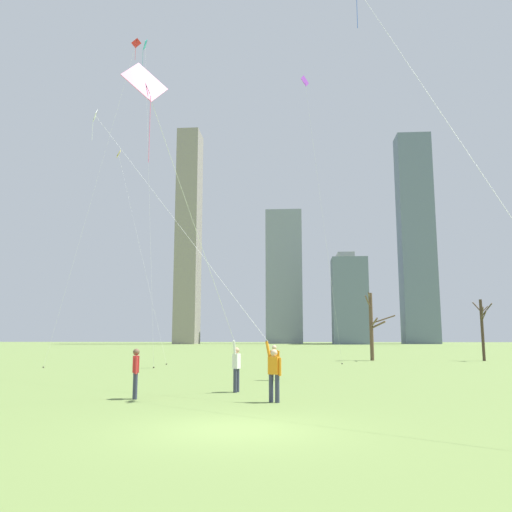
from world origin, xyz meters
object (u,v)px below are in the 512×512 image
distant_kite_drifting_left_teal (146,69)px  bare_tree_rightmost (482,326)px  distant_kite_drifting_right_red (124,88)px  bystander_far_off_by_trees (136,371)px  kite_flyer_midfield_center_white (237,318)px  distant_kite_high_overhead_yellow (124,176)px  bare_tree_far_right_edge (372,324)px  bystander_strolling_midfield (274,361)px  kite_flyer_far_back_pink (215,301)px  distant_kite_low_near_trees_purple (310,117)px

distant_kite_drifting_left_teal → bare_tree_rightmost: 34.92m
distant_kite_drifting_right_red → bystander_far_off_by_trees: bearing=-68.5°
kite_flyer_midfield_center_white → distant_kite_drifting_right_red: bearing=120.6°
distant_kite_high_overhead_yellow → distant_kite_drifting_right_red: size_ratio=0.71×
bare_tree_far_right_edge → bare_tree_rightmost: bare_tree_far_right_edge is taller
distant_kite_high_overhead_yellow → bare_tree_rightmost: distant_kite_high_overhead_yellow is taller
bystander_far_off_by_trees → distant_kite_drifting_left_teal: 30.49m
distant_kite_drifting_right_red → bystander_strolling_midfield: bearing=-44.1°
distant_kite_drifting_right_red → bare_tree_rightmost: 35.18m
bare_tree_far_right_edge → bare_tree_rightmost: size_ratio=1.12×
kite_flyer_far_back_pink → bare_tree_rightmost: bearing=56.0°
bystander_strolling_midfield → bare_tree_far_right_edge: (7.64, 21.42, 2.17)m
distant_kite_low_near_trees_purple → bystander_far_off_by_trees: bearing=-108.4°
kite_flyer_midfield_center_white → kite_flyer_far_back_pink: kite_flyer_midfield_center_white is taller
distant_kite_high_overhead_yellow → bystander_strolling_midfield: bearing=-50.9°
bystander_far_off_by_trees → bare_tree_far_right_edge: size_ratio=0.28×
bystander_strolling_midfield → distant_kite_drifting_left_teal: distant_kite_drifting_left_teal is taller
distant_kite_low_near_trees_purple → distant_kite_high_overhead_yellow: bearing=163.8°
distant_kite_low_near_trees_purple → bystander_strolling_midfield: bearing=-100.8°
distant_kite_low_near_trees_purple → bare_tree_rightmost: 23.14m
distant_kite_high_overhead_yellow → bare_tree_far_right_edge: (20.78, 5.27, -12.17)m
bare_tree_rightmost → distant_kite_drifting_right_red: bearing=-161.2°
bystander_strolling_midfield → bare_tree_rightmost: 27.23m
distant_kite_drifting_left_teal → distant_kite_high_overhead_yellow: 8.76m
bystander_far_off_by_trees → bare_tree_rightmost: bare_tree_rightmost is taller
distant_kite_drifting_left_teal → bare_tree_rightmost: size_ratio=4.93×
bystander_strolling_midfield → distant_kite_drifting_left_teal: (-10.47, 12.55, 21.86)m
kite_flyer_midfield_center_white → bystander_strolling_midfield: bearing=81.5°
distant_kite_drifting_left_teal → distant_kite_high_overhead_yellow: distant_kite_drifting_left_teal is taller
distant_kite_drifting_left_teal → bare_tree_far_right_edge: size_ratio=4.39×
bystander_strolling_midfield → bare_tree_rightmost: bearing=51.5°
bare_tree_rightmost → distant_kite_high_overhead_yellow: bearing=-170.3°
kite_flyer_midfield_center_white → kite_flyer_far_back_pink: 1.05m
distant_kite_high_overhead_yellow → distant_kite_drifting_left_teal: bearing=-53.4°
distant_kite_drifting_left_teal → distant_kite_drifting_right_red: (-1.35, -1.08, -2.05)m
kite_flyer_far_back_pink → kite_flyer_midfield_center_white: bearing=-21.2°
distant_kite_high_overhead_yellow → bare_tree_rightmost: bearing=9.7°
bare_tree_far_right_edge → bare_tree_rightmost: (9.25, -0.15, -0.17)m
bystander_far_off_by_trees → bare_tree_far_right_edge: bare_tree_far_right_edge is taller
kite_flyer_midfield_center_white → distant_kite_drifting_left_teal: bearing=116.0°
kite_flyer_far_back_pink → distant_kite_low_near_trees_purple: size_ratio=0.51×
kite_flyer_midfield_center_white → bare_tree_far_right_edge: size_ratio=2.71×
kite_flyer_midfield_center_white → kite_flyer_far_back_pink: bearing=158.8°
kite_flyer_midfield_center_white → bystander_strolling_midfield: 7.12m
bystander_far_off_by_trees → bare_tree_rightmost: size_ratio=0.31×
bystander_strolling_midfield → distant_kite_drifting_left_teal: bearing=129.9°
bare_tree_rightmost → kite_flyer_far_back_pink: bearing=-124.0°
bare_tree_rightmost → bystander_far_off_by_trees: bearing=-126.1°
bare_tree_far_right_edge → distant_kite_high_overhead_yellow: bearing=-165.8°
kite_flyer_midfield_center_white → bystander_far_off_by_trees: kite_flyer_midfield_center_white is taller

